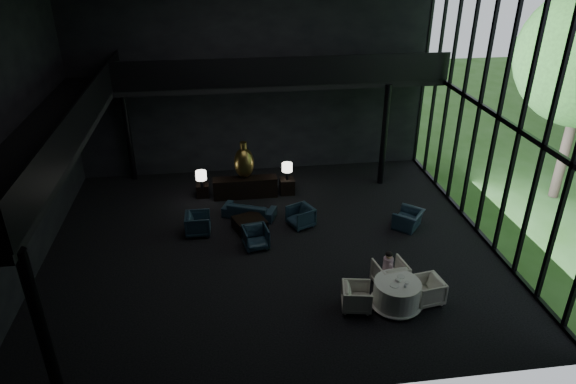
{
  "coord_description": "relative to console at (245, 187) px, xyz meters",
  "views": [
    {
      "loc": [
        -1.32,
        -13.82,
        9.01
      ],
      "look_at": [
        0.61,
        0.5,
        1.63
      ],
      "focal_mm": 32.0,
      "sensor_mm": 36.0,
      "label": 1
    }
  ],
  "objects": [
    {
      "name": "bronze_urn",
      "position": [
        0.0,
        0.11,
        0.97
      ],
      "size": [
        0.75,
        0.75,
        1.39
      ],
      "color": "#A58A31",
      "rests_on": "console"
    },
    {
      "name": "column_nw",
      "position": [
        -4.39,
        2.18,
        1.62
      ],
      "size": [
        0.24,
        0.24,
        4.0
      ],
      "primitive_type": "cylinder",
      "color": "black",
      "rests_on": "floor"
    },
    {
      "name": "lounge_armchair_south",
      "position": [
        0.12,
        -3.55,
        0.01
      ],
      "size": [
        0.87,
        0.83,
        0.78
      ],
      "primitive_type": "imported",
      "rotation": [
        0.0,
        0.0,
        0.17
      ],
      "color": "black",
      "rests_on": "floor"
    },
    {
      "name": "dining_chair_west",
      "position": [
        2.54,
        -6.86,
        0.01
      ],
      "size": [
        0.84,
        0.88,
        0.78
      ],
      "primitive_type": "imported",
      "rotation": [
        0.0,
        0.0,
        1.39
      ],
      "color": "beige",
      "rests_on": "floor"
    },
    {
      "name": "column_ne",
      "position": [
        5.41,
        0.48,
        1.62
      ],
      "size": [
        0.24,
        0.24,
        4.0
      ],
      "primitive_type": "cylinder",
      "color": "black",
      "rests_on": "floor"
    },
    {
      "name": "wall_front",
      "position": [
        0.61,
        -9.52,
        3.62
      ],
      "size": [
        14.0,
        0.04,
        8.0
      ],
      "primitive_type": "cube",
      "color": "black",
      "rests_on": "ground"
    },
    {
      "name": "mezzanine_left",
      "position": [
        -5.39,
        -3.52,
        3.62
      ],
      "size": [
        2.0,
        12.0,
        0.25
      ],
      "primitive_type": "cube",
      "color": "black",
      "rests_on": "wall_left"
    },
    {
      "name": "dining_chair_north",
      "position": [
        3.71,
        -6.04,
        0.09
      ],
      "size": [
        1.05,
        1.0,
        0.95
      ],
      "primitive_type": "imported",
      "rotation": [
        0.0,
        0.0,
        3.3
      ],
      "color": "beige",
      "rests_on": "floor"
    },
    {
      "name": "plate_b",
      "position": [
        3.79,
        -6.66,
        0.38
      ],
      "size": [
        0.23,
        0.23,
        0.01
      ],
      "primitive_type": "cylinder",
      "rotation": [
        0.0,
        0.0,
        0.13
      ],
      "color": "white",
      "rests_on": "dining_table"
    },
    {
      "name": "plate_a",
      "position": [
        3.49,
        -7.01,
        0.38
      ],
      "size": [
        0.3,
        0.3,
        0.02
      ],
      "primitive_type": "cylinder",
      "rotation": [
        0.0,
        0.0,
        0.3
      ],
      "color": "white",
      "rests_on": "dining_table"
    },
    {
      "name": "side_table_left",
      "position": [
        -1.6,
        0.23,
        -0.13
      ],
      "size": [
        0.45,
        0.45,
        0.5
      ],
      "primitive_type": "cube",
      "color": "black",
      "rests_on": "floor"
    },
    {
      "name": "dining_table",
      "position": [
        3.62,
        -6.89,
        -0.05
      ],
      "size": [
        1.41,
        1.41,
        0.75
      ],
      "color": "white",
      "rests_on": "floor"
    },
    {
      "name": "saucer",
      "position": [
        3.86,
        -6.92,
        0.37
      ],
      "size": [
        0.17,
        0.17,
        0.01
      ],
      "primitive_type": "cylinder",
      "rotation": [
        0.0,
        0.0,
        -0.34
      ],
      "color": "white",
      "rests_on": "dining_table"
    },
    {
      "name": "column_sw",
      "position": [
        -4.39,
        -9.22,
        1.62
      ],
      "size": [
        0.24,
        0.24,
        4.0
      ],
      "primitive_type": "cylinder",
      "color": "black",
      "rests_on": "floor"
    },
    {
      "name": "floor",
      "position": [
        0.61,
        -3.52,
        -0.38
      ],
      "size": [
        14.0,
        12.0,
        0.02
      ],
      "primitive_type": "cube",
      "color": "black",
      "rests_on": "ground"
    },
    {
      "name": "table_lamp_left",
      "position": [
        -1.6,
        -0.06,
        0.6
      ],
      "size": [
        0.4,
        0.4,
        0.67
      ],
      "color": "black",
      "rests_on": "side_table_left"
    },
    {
      "name": "mezzanine_back",
      "position": [
        1.61,
        1.48,
        3.62
      ],
      "size": [
        12.0,
        2.0,
        0.25
      ],
      "primitive_type": "cube",
      "color": "black",
      "rests_on": "wall_back"
    },
    {
      "name": "sofa",
      "position": [
        0.04,
        -1.56,
        -0.06
      ],
      "size": [
        1.68,
        1.06,
        0.63
      ],
      "primitive_type": "imported",
      "rotation": [
        0.0,
        0.0,
        2.75
      ],
      "color": "#162230",
      "rests_on": "floor"
    },
    {
      "name": "child",
      "position": [
        3.67,
        -5.91,
        0.37
      ],
      "size": [
        0.28,
        0.28,
        0.6
      ],
      "rotation": [
        0.0,
        0.0,
        3.14
      ],
      "color": "#E6ADCA",
      "rests_on": "dining_chair_north"
    },
    {
      "name": "cream_pot",
      "position": [
        3.73,
        -7.12,
        0.41
      ],
      "size": [
        0.09,
        0.09,
        0.08
      ],
      "primitive_type": "cylinder",
      "rotation": [
        0.0,
        0.0,
        -0.43
      ],
      "color": "#99999E",
      "rests_on": "dining_table"
    },
    {
      "name": "table_lamp_right",
      "position": [
        1.6,
        0.04,
        0.69
      ],
      "size": [
        0.39,
        0.39,
        0.66
      ],
      "color": "black",
      "rests_on": "side_table_right"
    },
    {
      "name": "console",
      "position": [
        0.0,
        0.0,
        0.0
      ],
      "size": [
        2.39,
        0.54,
        0.76
      ],
      "primitive_type": "cube",
      "color": "black",
      "rests_on": "floor"
    },
    {
      "name": "window_armchair",
      "position": [
        5.32,
        -3.02,
        -0.01
      ],
      "size": [
        0.97,
        1.0,
        0.74
      ],
      "primitive_type": "imported",
      "rotation": [
        0.0,
        0.0,
        -2.28
      ],
      "color": "#19354C",
      "rests_on": "floor"
    },
    {
      "name": "lounge_armchair_west",
      "position": [
        -1.71,
        -2.47,
        0.05
      ],
      "size": [
        0.79,
        0.85,
        0.86
      ],
      "primitive_type": "imported",
      "rotation": [
        0.0,
        0.0,
        1.56
      ],
      "color": "black",
      "rests_on": "floor"
    },
    {
      "name": "wall_back",
      "position": [
        0.61,
        2.48,
        3.62
      ],
      "size": [
        14.0,
        0.04,
        8.0
      ],
      "primitive_type": "cube",
      "color": "black",
      "rests_on": "ground"
    },
    {
      "name": "coffee_cup",
      "position": [
        3.82,
        -7.0,
        0.41
      ],
      "size": [
        0.1,
        0.1,
        0.06
      ],
      "primitive_type": "cylinder",
      "rotation": [
        0.0,
        0.0,
        -0.36
      ],
      "color": "white",
      "rests_on": "saucer"
    },
    {
      "name": "coffee_table",
      "position": [
        -0.01,
        -2.48,
        -0.17
      ],
      "size": [
        1.23,
        1.23,
        0.42
      ],
      "primitive_type": "cube",
      "rotation": [
        0.0,
        0.0,
        0.35
      ],
      "color": "black",
      "rests_on": "floor"
    },
    {
      "name": "railing_left",
      "position": [
        -4.39,
        -3.52,
        4.22
      ],
      "size": [
        0.06,
        12.0,
        1.0
      ],
      "primitive_type": "cube",
      "color": "black",
      "rests_on": "mezzanine_left"
    },
    {
      "name": "side_table_right",
      "position": [
        1.6,
        0.07,
        -0.08
      ],
      "size": [
        0.54,
        0.54,
        0.59
      ],
      "primitive_type": "cube",
      "color": "black",
      "rests_on": "floor"
    },
    {
      "name": "railing_back",
      "position": [
        1.61,
        0.48,
        4.22
      ],
      "size": [
        12.0,
        0.06,
        1.0
      ],
      "primitive_type": "cube",
      "color": "black",
      "rests_on": "mezzanine_back"
    },
    {
      "name": "lounge_armchair_east",
      "position": [
        1.73,
        -2.43,
        0.03
      ],
      "size": [
        1.0,
        1.02,
        0.81
      ],
      "primitive_type": "imported",
      "rotation": [
        0.0,
        0.0,
        -1.14
      ],
      "color": "black",
      "rests_on": "floor"
    },
    {
      "name": "curtain_wall",
      "position": [
        7.56,
        -3.52,
        3.62
      ],
      "size": [
        0.2,
        12.0,
        8.0
      ],
      "primitive_type": null,
      "color": "black",
      "rests_on": "ground"
    },
    {
      "name": "cereal_bowl",
      "position": [
        3.64,
        -6.83,
        0.41
      ],
      "size": [
        0.15,
        0.15,
        0.07
      ],
      "primitive_type": "ellipsoid",
      "color": "white",
      "rests_on": "dining_table"
    },
    {
      "name": "wall_left",
      "position": [
        -6.39,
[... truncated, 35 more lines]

